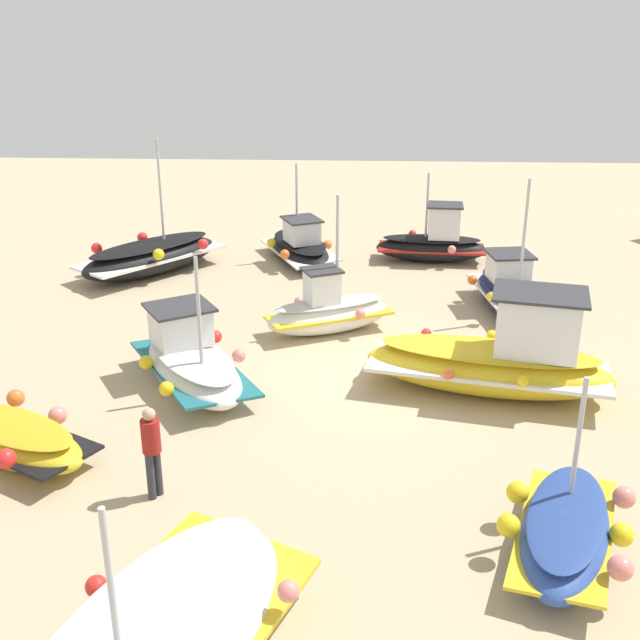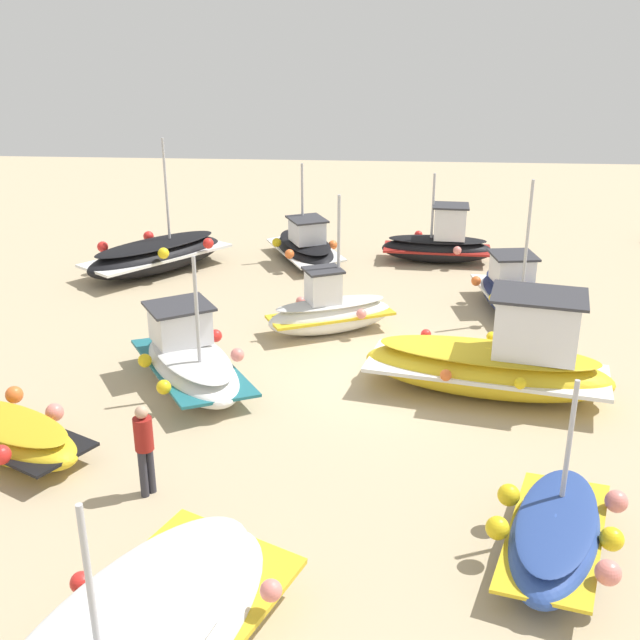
# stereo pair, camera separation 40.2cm
# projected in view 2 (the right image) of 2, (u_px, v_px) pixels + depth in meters

# --- Properties ---
(ground_plane) EXTENTS (54.10, 54.10, 0.00)m
(ground_plane) POSITION_uv_depth(u_px,v_px,m) (393.00, 379.00, 17.55)
(ground_plane) COLOR tan
(fishing_boat_0) EXTENTS (4.82, 4.52, 4.16)m
(fishing_boat_0) POSITION_uv_depth(u_px,v_px,m) (157.00, 255.00, 24.54)
(fishing_boat_0) COLOR black
(fishing_boat_0) RESTS_ON ground_plane
(fishing_boat_1) EXTENTS (3.53, 2.38, 2.77)m
(fishing_boat_1) POSITION_uv_depth(u_px,v_px,m) (556.00, 534.00, 11.72)
(fishing_boat_1) COLOR #2D4C9E
(fishing_boat_1) RESTS_ON ground_plane
(fishing_boat_2) EXTENTS (2.40, 3.48, 3.59)m
(fishing_boat_2) POSITION_uv_depth(u_px,v_px,m) (330.00, 311.00, 19.90)
(fishing_boat_2) COLOR white
(fishing_boat_2) RESTS_ON ground_plane
(fishing_boat_3) EXTENTS (4.00, 2.95, 3.24)m
(fishing_boat_3) POSITION_uv_depth(u_px,v_px,m) (305.00, 247.00, 25.58)
(fishing_boat_3) COLOR black
(fishing_boat_3) RESTS_ON ground_plane
(fishing_boat_4) EXTENTS (2.97, 5.56, 2.42)m
(fishing_boat_4) POSITION_uv_depth(u_px,v_px,m) (495.00, 361.00, 16.63)
(fishing_boat_4) COLOR gold
(fishing_boat_4) RESTS_ON ground_plane
(fishing_boat_6) EXTENTS (4.22, 3.49, 3.18)m
(fishing_boat_6) POSITION_uv_depth(u_px,v_px,m) (190.00, 360.00, 17.19)
(fishing_boat_6) COLOR white
(fishing_boat_6) RESTS_ON ground_plane
(fishing_boat_7) EXTENTS (3.94, 2.05, 3.85)m
(fishing_boat_7) POSITION_uv_depth(u_px,v_px,m) (513.00, 293.00, 21.25)
(fishing_boat_7) COLOR navy
(fishing_boat_7) RESTS_ON ground_plane
(fishing_boat_8) EXTENTS (1.81, 3.68, 2.92)m
(fishing_boat_8) POSITION_uv_depth(u_px,v_px,m) (439.00, 244.00, 25.47)
(fishing_boat_8) COLOR black
(fishing_boat_8) RESTS_ON ground_plane
(fishing_boat_9) EXTENTS (2.79, 3.60, 0.88)m
(fishing_boat_9) POSITION_uv_depth(u_px,v_px,m) (10.00, 435.00, 14.47)
(fishing_boat_9) COLOR gold
(fishing_boat_9) RESTS_ON ground_plane
(person_walking) EXTENTS (0.32, 0.32, 1.69)m
(person_walking) POSITION_uv_depth(u_px,v_px,m) (144.00, 444.00, 13.07)
(person_walking) COLOR #2D2D38
(person_walking) RESTS_ON ground_plane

